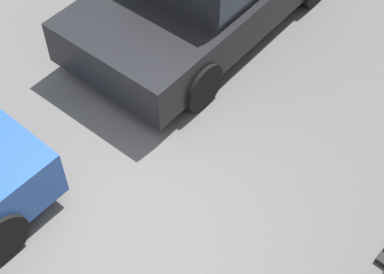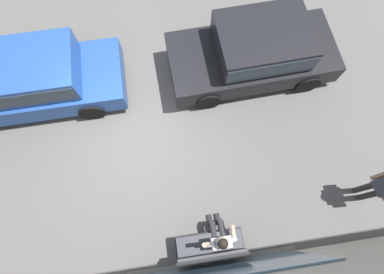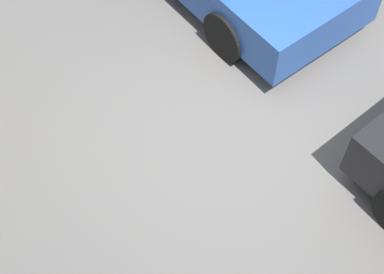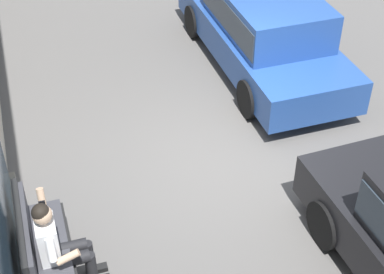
{
  "view_description": "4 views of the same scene",
  "coord_description": "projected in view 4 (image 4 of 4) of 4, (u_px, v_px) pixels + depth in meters",
  "views": [
    {
      "loc": [
        1.79,
        2.6,
        5.41
      ],
      "look_at": [
        -0.88,
        0.25,
        1.02
      ],
      "focal_mm": 55.0,
      "sensor_mm": 36.0,
      "label": 1
    },
    {
      "loc": [
        -1.09,
        2.6,
        7.11
      ],
      "look_at": [
        -1.38,
        0.61,
        1.15
      ],
      "focal_mm": 28.0,
      "sensor_mm": 36.0,
      "label": 2
    },
    {
      "loc": [
        -2.68,
        2.6,
        5.52
      ],
      "look_at": [
        -0.45,
        0.87,
        1.23
      ],
      "focal_mm": 55.0,
      "sensor_mm": 36.0,
      "label": 3
    },
    {
      "loc": [
        -6.34,
        2.6,
        5.75
      ],
      "look_at": [
        -0.78,
        0.81,
        1.17
      ],
      "focal_mm": 55.0,
      "sensor_mm": 36.0,
      "label": 4
    }
  ],
  "objects": [
    {
      "name": "ground_plane",
      "position": [
        227.0,
        157.0,
        8.93
      ],
      "size": [
        60.0,
        60.0,
        0.0
      ],
      "primitive_type": "plane",
      "color": "#565451"
    },
    {
      "name": "bench",
      "position": [
        38.0,
        243.0,
        6.8
      ],
      "size": [
        1.42,
        0.55,
        1.02
      ],
      "color": "black",
      "rests_on": "ground_plane"
    },
    {
      "name": "person_on_phone",
      "position": [
        58.0,
        244.0,
        6.61
      ],
      "size": [
        0.73,
        0.74,
        1.36
      ],
      "color": "black",
      "rests_on": "ground_plane"
    },
    {
      "name": "parked_car_mid",
      "position": [
        264.0,
        27.0,
        10.49
      ],
      "size": [
        4.65,
        1.84,
        1.52
      ],
      "color": "#23478E",
      "rests_on": "ground_plane"
    }
  ]
}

